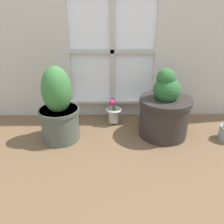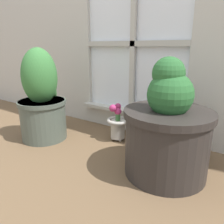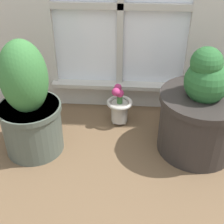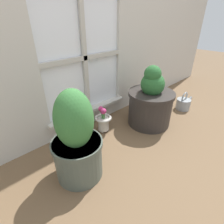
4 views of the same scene
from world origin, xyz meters
name	(u,v)px [view 2 (image 2 of 4)]	position (x,y,z in m)	size (l,w,h in m)	color
ground_plane	(72,166)	(0.00, 0.00, 0.00)	(10.00, 10.00, 0.00)	brown
potted_plant_left	(42,101)	(-0.42, 0.17, 0.26)	(0.32, 0.32, 0.61)	#4C564C
potted_plant_right	(167,131)	(0.42, 0.23, 0.23)	(0.42, 0.42, 0.57)	#2D2826
flower_vase	(118,124)	(0.01, 0.42, 0.12)	(0.15, 0.15, 0.25)	#BCB7AD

